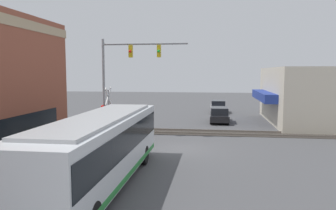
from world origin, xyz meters
name	(u,v)px	position (x,y,z in m)	size (l,w,h in m)	color
ground_plane	(182,149)	(0.00, 0.00, 0.00)	(120.00, 120.00, 0.00)	#4C4C4F
shop_building	(315,95)	(12.84, -11.75, 2.69)	(13.09, 9.80, 5.39)	beige
city_bus	(100,148)	(-7.29, 2.80, 1.71)	(11.65, 2.59, 3.09)	silver
traffic_signal_gantry	(125,67)	(3.64, 4.67, 5.31)	(0.42, 6.55, 7.43)	gray
crossing_signal	(109,107)	(3.34, 5.91, 2.30)	(1.41, 1.18, 3.81)	gray
rail_track_near	(189,132)	(6.00, 0.00, 0.03)	(2.60, 60.00, 0.15)	#332D28
parked_car_black	(219,115)	(11.82, -2.60, 0.70)	(4.42, 1.82, 1.51)	black
parked_car_silver	(218,107)	(19.93, -2.60, 0.70)	(4.74, 1.82, 1.51)	#B7B7BC
pedestrian_at_crossing	(131,128)	(2.60, 4.02, 0.84)	(0.34, 0.34, 1.66)	#2D3351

